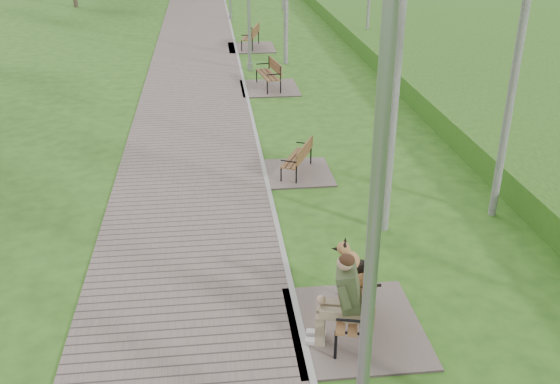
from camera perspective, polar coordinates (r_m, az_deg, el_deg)
The scene contains 9 objects.
walkway at distance 26.07m, azimuth -7.76°, elevation 11.90°, with size 3.50×67.00×0.04m, color #71615B.
kerb at distance 26.09m, azimuth -3.84°, elevation 12.09°, with size 0.10×67.00×0.05m, color #999993.
embankment at distance 27.93m, azimuth 22.27°, elevation 11.13°, with size 14.00×70.00×1.60m, color #4D8E28.
bench_main at distance 9.51m, azimuth 6.53°, elevation -10.07°, with size 2.01×2.23×1.75m.
bench_second at distance 14.84m, azimuth 1.53°, elevation 2.32°, with size 1.57×1.75×0.96m.
bench_third at distance 21.75m, azimuth -1.07°, elevation 9.99°, with size 1.95×2.17×1.20m.
bench_far at distance 28.00m, azimuth -2.72°, elevation 13.47°, with size 2.00×2.22×1.23m.
lamp_post_near at distance 6.09m, azimuth 8.30°, elevation -7.38°, with size 0.22×0.22×5.81m.
lamp_post_second at distance 23.75m, azimuth -2.87°, elevation 16.63°, with size 0.20×0.20×5.13m.
Camera 1 is at (-1.19, -3.87, 5.98)m, focal length 40.00 mm.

